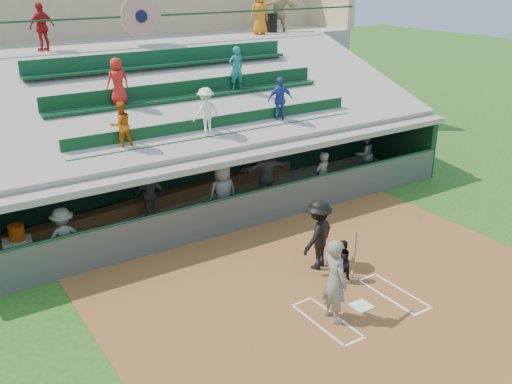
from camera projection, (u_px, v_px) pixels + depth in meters
ground at (362, 307)px, 13.00m from camera, size 100.00×100.00×0.00m
dirt_slab at (347, 297)px, 13.38m from camera, size 11.00×9.00×0.02m
home_plate at (362, 306)px, 12.98m from camera, size 0.43×0.43×0.03m
batters_box_chalk at (362, 306)px, 12.99m from camera, size 2.65×1.85×0.01m
dugout_floor at (217, 209)px, 18.26m from camera, size 16.00×3.50×0.04m
concourse_slab at (132, 100)px, 22.69m from camera, size 20.00×3.00×4.60m
grandstand at (164, 116)px, 20.37m from camera, size 20.40×10.40×7.80m
batter_at_plate at (335, 280)px, 12.18m from camera, size 0.88×0.78×1.95m
catcher at (341, 261)px, 13.86m from camera, size 0.55×0.44×1.09m
home_umpire at (318, 235)px, 14.38m from camera, size 1.36×1.10×1.84m
dugout_bench at (196, 190)px, 19.13m from camera, size 13.74×2.21×0.41m
white_table at (19, 251)px, 14.83m from camera, size 0.78×0.63×0.62m
water_cooler at (17, 233)px, 14.66m from camera, size 0.40×0.40×0.40m
dugout_player_a at (64, 237)px, 14.44m from camera, size 1.08×0.67×1.61m
dugout_player_b at (150, 195)px, 17.15m from camera, size 0.99×0.61×1.57m
dugout_player_c at (223, 194)px, 16.83m from camera, size 0.93×0.60×1.89m
dugout_player_d at (266, 171)px, 18.73m from camera, size 1.81×0.75×1.90m
dugout_player_e at (322, 177)px, 18.53m from camera, size 0.68×0.51×1.68m
dugout_player_f at (364, 154)px, 20.79m from camera, size 0.85×0.69×1.67m
trash_bin at (271, 23)px, 24.56m from camera, size 0.53×0.53×0.79m
concourse_staff_a at (42, 27)px, 18.85m from camera, size 0.99×0.67×1.57m
concourse_staff_b at (260, 13)px, 23.60m from camera, size 0.92×0.68×1.72m
concourse_staff_c at (279, 8)px, 24.60m from camera, size 1.91×1.16×1.97m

